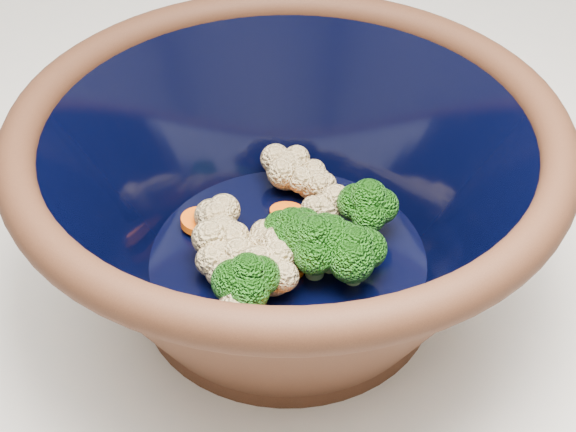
% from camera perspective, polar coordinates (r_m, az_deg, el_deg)
% --- Properties ---
extents(mixing_bowl, '(0.39, 0.39, 0.16)m').
position_cam_1_polar(mixing_bowl, '(0.56, -0.00, 1.21)').
color(mixing_bowl, black).
rests_on(mixing_bowl, counter).
extents(vegetable_pile, '(0.16, 0.18, 0.06)m').
position_cam_1_polar(vegetable_pile, '(0.58, 0.46, -1.41)').
color(vegetable_pile, '#608442').
rests_on(vegetable_pile, mixing_bowl).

